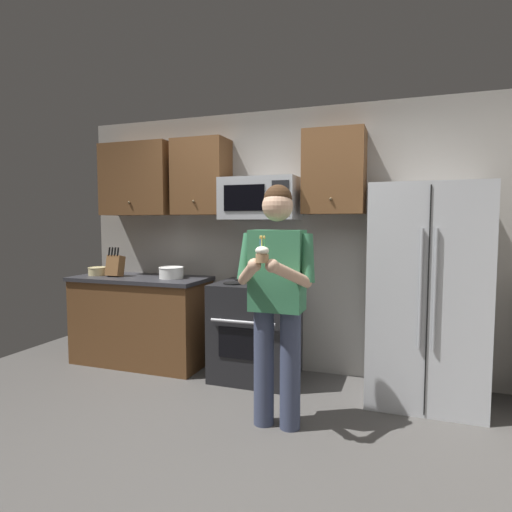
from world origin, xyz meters
TOP-DOWN VIEW (x-y plane):
  - ground_plane at (0.00, 0.00)m, footprint 6.00×6.00m
  - wall_back at (0.00, 1.75)m, footprint 4.40×0.10m
  - oven_range at (-0.15, 1.36)m, footprint 0.76×0.70m
  - microwave at (-0.15, 1.48)m, footprint 0.74×0.41m
  - refrigerator at (1.35, 1.32)m, footprint 0.90×0.75m
  - cabinet_row_upper at (-0.72, 1.53)m, footprint 2.78×0.36m
  - counter_left at (-1.45, 1.38)m, footprint 1.44×0.66m
  - knife_block at (-1.73, 1.33)m, footprint 0.16×0.15m
  - bowl_large_white at (-1.08, 1.38)m, footprint 0.25×0.25m
  - bowl_small_colored at (-1.97, 1.34)m, footprint 0.19×0.19m
  - person at (0.32, 0.46)m, footprint 0.60×0.48m
  - cupcake at (0.32, 0.13)m, footprint 0.09×0.09m

SIDE VIEW (x-z plane):
  - ground_plane at x=0.00m, z-range 0.00..0.00m
  - oven_range at x=-0.15m, z-range 0.00..0.93m
  - counter_left at x=-1.45m, z-range 0.00..0.92m
  - refrigerator at x=1.35m, z-range 0.00..1.80m
  - bowl_small_colored at x=-1.97m, z-range 0.92..1.01m
  - bowl_large_white at x=-1.08m, z-range 0.92..1.04m
  - person at x=0.32m, z-range 0.11..1.88m
  - knife_block at x=-1.73m, z-range 0.87..1.19m
  - cupcake at x=0.32m, z-range 1.21..1.38m
  - wall_back at x=0.00m, z-range 0.00..2.60m
  - microwave at x=-0.15m, z-range 1.52..1.92m
  - cabinet_row_upper at x=-0.72m, z-range 1.57..2.33m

